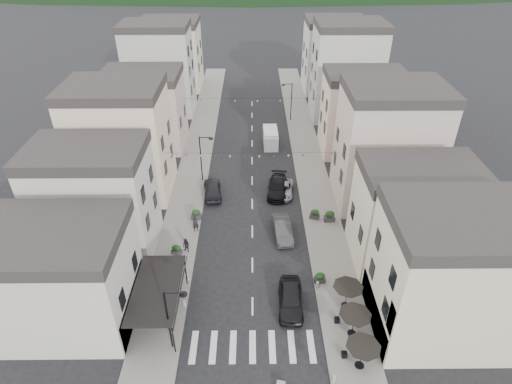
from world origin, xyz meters
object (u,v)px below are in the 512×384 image
parked_car_b (282,229)px  parked_car_c (284,189)px  delivery_van (270,137)px  parked_car_d (278,187)px  pedestrian_a (196,224)px  pedestrian_b (186,245)px  parked_car_a (291,299)px  parked_car_e (213,189)px

parked_car_b → parked_car_c: parked_car_b is taller
parked_car_b → delivery_van: bearing=86.2°
parked_car_d → pedestrian_a: bearing=-133.8°
delivery_van → pedestrian_a: size_ratio=2.72×
parked_car_b → parked_car_c: 7.72m
pedestrian_a → parked_car_b: bearing=-25.5°
parked_car_b → pedestrian_b: bearing=-170.0°
pedestrian_a → parked_car_a: bearing=-69.4°
parked_car_a → parked_car_d: bearing=93.3°
parked_car_b → parked_car_e: bearing=130.6°
parked_car_a → pedestrian_b: 11.75m
parked_car_a → parked_car_d: (-0.21, 17.26, -0.08)m
pedestrian_b → parked_car_a: bearing=-1.9°
parked_car_d → pedestrian_a: (-8.78, -7.21, 0.25)m
parked_car_e → delivery_van: delivery_van is taller
pedestrian_a → pedestrian_b: 3.29m
parked_car_e → pedestrian_a: (-1.20, -6.80, 0.19)m
parked_car_e → pedestrian_b: 10.19m
parked_car_a → pedestrian_a: bearing=134.4°
delivery_van → pedestrian_b: delivery_van is taller
delivery_van → parked_car_c: bearing=-85.9°
parked_car_b → parked_car_d: 7.89m
parked_car_b → parked_car_c: bearing=80.2°
parked_car_c → delivery_van: delivery_van is taller
delivery_van → pedestrian_a: bearing=-114.1°
parked_car_d → pedestrian_a: pedestrian_a is taller
parked_car_a → parked_car_c: 17.08m
pedestrian_b → delivery_van: bearing=102.0°
parked_car_a → parked_car_b: bearing=93.3°
parked_car_c → delivery_van: bearing=102.4°
pedestrian_a → pedestrian_b: (-0.58, -3.24, -0.12)m
pedestrian_b → parked_car_e: bearing=113.4°
parked_car_b → pedestrian_b: (-9.46, -2.56, 0.12)m
parked_car_a → pedestrian_a: (-8.99, 10.05, 0.17)m
parked_car_d → pedestrian_a: size_ratio=2.96×
parked_car_e → parked_car_c: bearing=174.5°
parked_car_a → parked_car_d: 17.26m
parked_car_d → parked_car_b: bearing=-82.5°
parked_car_c → parked_car_a: bearing=-84.3°
parked_car_c → delivery_van: (-1.10, 12.61, 0.54)m
pedestrian_b → pedestrian_a: bearing=113.2°
parked_car_d → pedestrian_b: (-9.36, -10.45, 0.13)m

